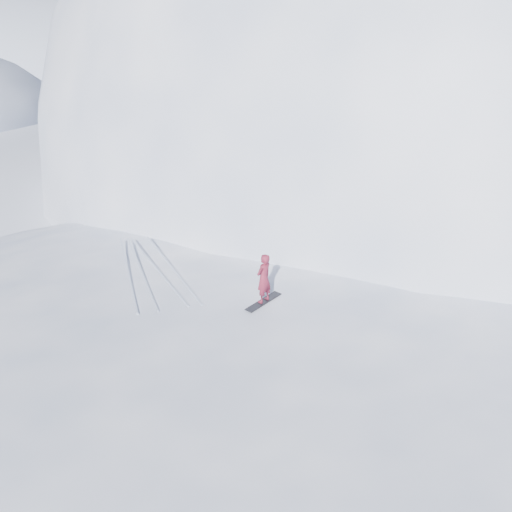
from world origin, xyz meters
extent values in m
plane|color=white|center=(0.00, 0.00, 0.00)|extent=(400.00, 400.00, 0.00)
ellipsoid|color=white|center=(1.00, 3.00, 0.00)|extent=(36.00, 28.00, 4.80)
ellipsoid|color=white|center=(22.00, 26.00, 0.00)|extent=(60.00, 56.00, 56.00)
ellipsoid|color=white|center=(10.00, 20.00, 0.00)|extent=(28.00, 24.00, 18.00)
ellipsoid|color=white|center=(5.00, -3.00, 0.00)|extent=(5.00, 4.50, 0.70)
ellipsoid|color=white|center=(-2.00, 6.00, 0.00)|extent=(7.00, 6.30, 1.00)
ellipsoid|color=white|center=(7.00, 4.00, 0.00)|extent=(4.00, 3.60, 0.60)
cube|color=black|center=(1.97, 2.31, 2.41)|extent=(1.34, 1.11, 0.02)
imported|color=maroon|center=(1.97, 2.31, 3.21)|extent=(0.68, 0.65, 1.57)
cube|color=silver|center=(-2.07, 5.45, 2.42)|extent=(0.58, 5.98, 0.04)
cube|color=silver|center=(-1.63, 5.45, 2.42)|extent=(0.89, 5.95, 0.04)
cube|color=silver|center=(-1.10, 5.45, 2.42)|extent=(1.66, 5.80, 0.04)
cube|color=silver|center=(-0.58, 5.45, 2.42)|extent=(1.45, 5.85, 0.04)
camera|label=1|loc=(-1.34, -10.54, 10.08)|focal=35.00mm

